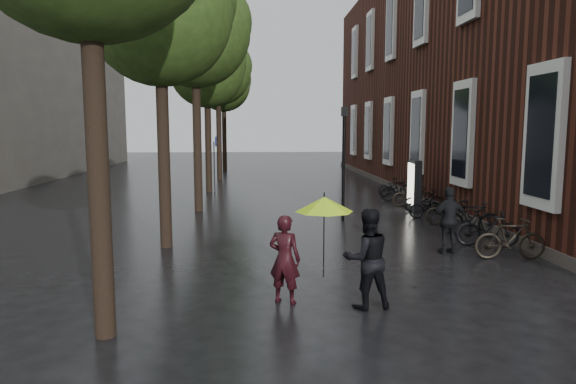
{
  "coord_description": "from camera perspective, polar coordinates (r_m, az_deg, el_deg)",
  "views": [
    {
      "loc": [
        -1.63,
        -6.78,
        3.23
      ],
      "look_at": [
        -0.84,
        6.27,
        1.57
      ],
      "focal_mm": 32.0,
      "sensor_mm": 36.0,
      "label": 1
    }
  ],
  "objects": [
    {
      "name": "parked_bicycles",
      "position": [
        18.94,
        16.05,
        -1.4
      ],
      "size": [
        2.03,
        12.25,
        1.05
      ],
      "color": "black",
      "rests_on": "ground"
    },
    {
      "name": "lime_umbrella",
      "position": [
        9.17,
        4.04,
        -1.37
      ],
      "size": [
        1.05,
        1.05,
        1.55
      ],
      "rotation": [
        0.0,
        0.0,
        0.25
      ],
      "color": "black",
      "rests_on": "ground"
    },
    {
      "name": "pedestrian_walking",
      "position": [
        13.71,
        17.47,
        -3.03
      ],
      "size": [
        1.05,
        0.54,
        1.72
      ],
      "primitive_type": "imported",
      "rotation": [
        0.0,
        0.0,
        3.26
      ],
      "color": "black",
      "rests_on": "ground"
    },
    {
      "name": "street_trees",
      "position": [
        23.02,
        -9.64,
        14.91
      ],
      "size": [
        4.33,
        34.03,
        8.91
      ],
      "color": "black",
      "rests_on": "ground"
    },
    {
      "name": "ground",
      "position": [
        7.68,
        9.59,
        -17.71
      ],
      "size": [
        120.0,
        120.0,
        0.0
      ],
      "primitive_type": "plane",
      "color": "black"
    },
    {
      "name": "lamp_post",
      "position": [
        17.82,
        6.22,
        4.45
      ],
      "size": [
        0.2,
        0.2,
        3.91
      ],
      "rotation": [
        0.0,
        0.0,
        -0.17
      ],
      "color": "black",
      "rests_on": "ground"
    },
    {
      "name": "cycle_sign",
      "position": [
        25.75,
        -8.11,
        4.05
      ],
      "size": [
        0.15,
        0.5,
        2.76
      ],
      "rotation": [
        0.0,
        0.0,
        -0.05
      ],
      "color": "#262628",
      "rests_on": "ground"
    },
    {
      "name": "person_burgundy",
      "position": [
        9.47,
        -0.37,
        -7.46
      ],
      "size": [
        0.71,
        0.61,
        1.65
      ],
      "primitive_type": "imported",
      "rotation": [
        0.0,
        0.0,
        2.72
      ],
      "color": "black",
      "rests_on": "ground"
    },
    {
      "name": "person_black",
      "position": [
        9.3,
        8.77,
        -7.32
      ],
      "size": [
        0.96,
        0.8,
        1.8
      ],
      "primitive_type": "imported",
      "rotation": [
        0.0,
        0.0,
        3.28
      ],
      "color": "black",
      "rests_on": "ground"
    },
    {
      "name": "brick_building",
      "position": [
        29.03,
        21.71,
        12.21
      ],
      "size": [
        10.2,
        33.2,
        12.0
      ],
      "color": "#38160F",
      "rests_on": "ground"
    },
    {
      "name": "ad_lightbox",
      "position": [
        20.48,
        13.84,
        0.75
      ],
      "size": [
        0.3,
        1.3,
        1.96
      ],
      "rotation": [
        0.0,
        0.0,
        -0.1
      ],
      "color": "black",
      "rests_on": "ground"
    }
  ]
}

